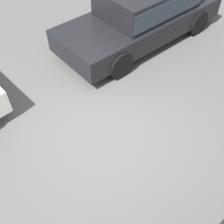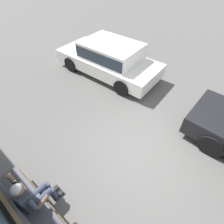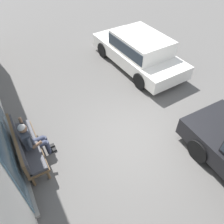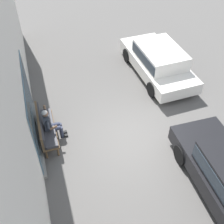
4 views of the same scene
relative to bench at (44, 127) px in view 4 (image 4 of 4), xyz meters
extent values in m
plane|color=#565451|center=(-0.89, -2.90, -0.57)|extent=(60.00, 60.00, 0.00)
cube|color=beige|center=(-0.89, 0.50, 2.13)|extent=(18.00, 0.40, 5.40)
cube|color=slate|center=(0.00, 0.28, 0.88)|extent=(3.40, 0.03, 2.50)
cube|color=gray|center=(0.00, 0.25, -0.39)|extent=(3.60, 0.12, 0.10)
cylinder|color=brown|center=(0.89, 0.10, -0.38)|extent=(0.07, 0.07, 0.39)
cylinder|color=brown|center=(-0.89, 0.10, -0.38)|extent=(0.07, 0.07, 0.39)
cylinder|color=brown|center=(0.89, -0.29, -0.38)|extent=(0.07, 0.07, 0.39)
cylinder|color=brown|center=(-0.89, -0.29, -0.38)|extent=(0.07, 0.07, 0.39)
cube|color=brown|center=(0.00, -0.09, -0.15)|extent=(1.93, 0.55, 0.06)
cube|color=#38383D|center=(0.00, -0.09, -0.07)|extent=(1.87, 0.49, 0.10)
cube|color=brown|center=(0.00, 0.14, 0.15)|extent=(1.93, 0.07, 0.55)
cube|color=#38383D|center=(0.00, 0.08, 0.15)|extent=(1.87, 0.06, 0.47)
cylinder|color=#2D3347|center=(0.07, -0.33, -0.07)|extent=(0.15, 0.42, 0.15)
cylinder|color=#2D3347|center=(0.07, -0.54, -0.32)|extent=(0.12, 0.12, 0.50)
cube|color=black|center=(0.07, -0.62, -0.54)|extent=(0.10, 0.24, 0.07)
cylinder|color=#2D3347|center=(-0.11, -0.33, -0.07)|extent=(0.15, 0.42, 0.15)
cylinder|color=#2D3347|center=(-0.11, -0.54, -0.32)|extent=(0.12, 0.12, 0.50)
cube|color=black|center=(-0.11, -0.62, -0.54)|extent=(0.10, 0.24, 0.07)
cube|color=#2D3347|center=(-0.02, -0.12, -0.07)|extent=(0.34, 0.24, 0.14)
cube|color=#333842|center=(-0.02, -0.12, 0.21)|extent=(0.38, 0.22, 0.56)
sphere|color=brown|center=(-0.02, -0.12, 0.63)|extent=(0.22, 0.22, 0.22)
sphere|color=#B7B2AD|center=(-0.02, -0.11, 0.66)|extent=(0.20, 0.20, 0.20)
cylinder|color=#333842|center=(-0.26, -0.14, 0.32)|extent=(0.20, 0.10, 0.28)
cylinder|color=brown|center=(-0.31, -0.30, 0.20)|extent=(0.08, 0.27, 0.17)
cylinder|color=#333842|center=(0.22, -0.12, 0.39)|extent=(0.25, 0.10, 0.22)
cylinder|color=brown|center=(0.29, -0.14, 0.58)|extent=(0.16, 0.08, 0.25)
cube|color=black|center=(0.12, -0.14, 0.62)|extent=(0.02, 0.07, 0.15)
cylinder|color=black|center=(-2.32, -4.09, -0.24)|extent=(0.67, 0.19, 0.67)
cube|color=white|center=(2.52, -5.35, -0.06)|extent=(4.56, 2.07, 0.53)
cube|color=white|center=(2.34, -5.35, 0.52)|extent=(2.40, 1.75, 0.63)
cube|color=#28333D|center=(2.34, -5.35, 0.52)|extent=(2.36, 1.79, 0.44)
cylinder|color=black|center=(3.86, -4.39, -0.25)|extent=(0.66, 0.21, 0.65)
cylinder|color=black|center=(3.95, -6.17, -0.25)|extent=(0.66, 0.21, 0.65)
cylinder|color=black|center=(1.09, -4.52, -0.25)|extent=(0.66, 0.21, 0.65)
cylinder|color=black|center=(1.18, -6.30, -0.25)|extent=(0.66, 0.21, 0.65)
camera|label=1|loc=(1.24, -0.30, 3.91)|focal=45.00mm
camera|label=2|loc=(-2.05, -0.30, 3.75)|focal=28.00mm
camera|label=3|loc=(-4.20, -0.30, 4.70)|focal=35.00mm
camera|label=4|loc=(-7.08, -0.30, 7.07)|focal=45.00mm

